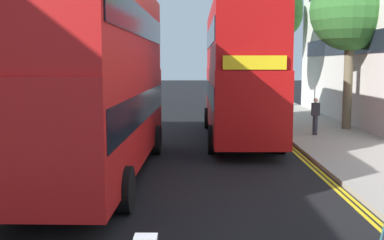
{
  "coord_description": "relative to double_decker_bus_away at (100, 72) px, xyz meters",
  "views": [
    {
      "loc": [
        0.6,
        -1.06,
        3.26
      ],
      "look_at": [
        0.5,
        11.0,
        1.8
      ],
      "focal_mm": 43.68,
      "sensor_mm": 36.0,
      "label": 1
    }
  ],
  "objects": [
    {
      "name": "street_tree_far",
      "position": [
        7.19,
        15.13,
        3.48
      ],
      "size": [
        3.78,
        3.78,
        8.29
      ],
      "color": "#6B6047",
      "rests_on": "sidewalk_right"
    },
    {
      "name": "pedestrian_far",
      "position": [
        7.99,
        7.08,
        -2.04
      ],
      "size": [
        0.34,
        0.22,
        1.62
      ],
      "color": "#2D2D38",
      "rests_on": "sidewalk_right"
    },
    {
      "name": "kerb_line_outer",
      "position": [
        6.53,
        1.74,
        -3.03
      ],
      "size": [
        0.1,
        56.0,
        0.01
      ],
      "primitive_type": "cube",
      "color": "yellow",
      "rests_on": "ground"
    },
    {
      "name": "street_tree_mid",
      "position": [
        8.63,
        20.95,
        3.69
      ],
      "size": [
        3.54,
        3.54,
        8.42
      ],
      "color": "#6B6047",
      "rests_on": "sidewalk_right"
    },
    {
      "name": "double_decker_bus_away",
      "position": [
        0.0,
        0.0,
        0.0
      ],
      "size": [
        2.94,
        10.85,
        5.64
      ],
      "color": "red",
      "rests_on": "ground"
    },
    {
      "name": "sidewalk_right",
      "position": [
        8.63,
        3.74,
        -2.96
      ],
      "size": [
        4.0,
        80.0,
        0.14
      ],
      "primitive_type": "cube",
      "color": "#9E9991",
      "rests_on": "ground"
    },
    {
      "name": "kerb_line_inner",
      "position": [
        6.37,
        1.74,
        -3.03
      ],
      "size": [
        0.1,
        56.0,
        0.01
      ],
      "primitive_type": "cube",
      "color": "yellow",
      "rests_on": "ground"
    },
    {
      "name": "sidewalk_left",
      "position": [
        -4.37,
        3.74,
        -2.96
      ],
      "size": [
        4.0,
        80.0,
        0.14
      ],
      "primitive_type": "cube",
      "color": "#9E9991",
      "rests_on": "ground"
    },
    {
      "name": "double_decker_bus_oncoming",
      "position": [
        4.58,
        6.81,
        0.0
      ],
      "size": [
        2.81,
        10.81,
        5.64
      ],
      "color": "#B20F0F",
      "rests_on": "ground"
    },
    {
      "name": "street_tree_near",
      "position": [
        9.98,
        9.0,
        2.66
      ],
      "size": [
        3.79,
        3.79,
        7.49
      ],
      "color": "#6B6047",
      "rests_on": "sidewalk_right"
    }
  ]
}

